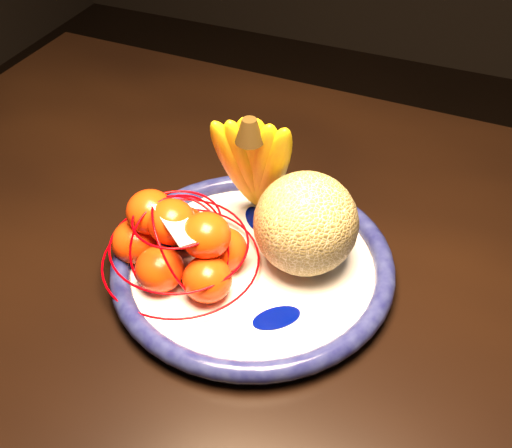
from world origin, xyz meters
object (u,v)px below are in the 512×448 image
at_px(fruit_bowl, 253,265).
at_px(banana_bunch, 255,162).
at_px(dining_table, 392,385).
at_px(mandarin_bag, 179,243).
at_px(cantaloupe, 306,224).

bearing_deg(fruit_bowl, banana_bunch, 110.47).
xyz_separation_m(dining_table, mandarin_bag, (-0.26, -0.01, 0.14)).
height_order(dining_table, cantaloupe, cantaloupe).
bearing_deg(fruit_bowl, cantaloupe, 29.33).
height_order(banana_bunch, mandarin_bag, banana_bunch).
xyz_separation_m(fruit_bowl, cantaloupe, (0.05, 0.03, 0.06)).
bearing_deg(dining_table, mandarin_bag, -177.41).
bearing_deg(cantaloupe, mandarin_bag, -153.76).
height_order(dining_table, fruit_bowl, fruit_bowl).
distance_m(cantaloupe, mandarin_bag, 0.14).
bearing_deg(cantaloupe, fruit_bowl, -150.67).
height_order(fruit_bowl, mandarin_bag, mandarin_bag).
bearing_deg(cantaloupe, dining_table, -23.15).
xyz_separation_m(fruit_bowl, banana_bunch, (-0.03, 0.07, 0.09)).
relative_size(cantaloupe, mandarin_bag, 0.51).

